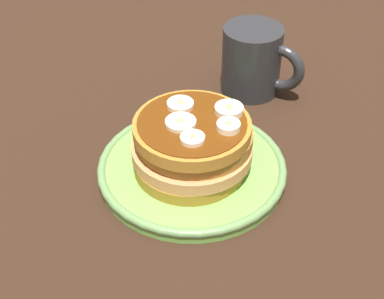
{
  "coord_description": "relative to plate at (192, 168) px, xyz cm",
  "views": [
    {
      "loc": [
        25.24,
        -45.55,
        46.79
      ],
      "look_at": [
        0.0,
        0.0,
        3.92
      ],
      "focal_mm": 53.3,
      "sensor_mm": 36.0,
      "label": 1
    }
  ],
  "objects": [
    {
      "name": "ground_plane",
      "position": [
        0.0,
        0.0,
        -2.48
      ],
      "size": [
        140.0,
        140.0,
        3.0
      ],
      "primitive_type": "cube",
      "color": "black"
    },
    {
      "name": "plate",
      "position": [
        0.0,
        0.0,
        0.0
      ],
      "size": [
        22.96,
        22.96,
        1.83
      ],
      "color": "#72B74C",
      "rests_on": "ground_plane"
    },
    {
      "name": "pancake_stack",
      "position": [
        -0.01,
        0.11,
        3.77
      ],
      "size": [
        14.95,
        14.76,
        6.47
      ],
      "color": "olive",
      "rests_on": "plate"
    },
    {
      "name": "banana_slice_0",
      "position": [
        -0.92,
        -0.99,
        7.18
      ],
      "size": [
        3.55,
        3.55,
        0.73
      ],
      "color": "#ECE3C4",
      "rests_on": "pancake_stack"
    },
    {
      "name": "banana_slice_1",
      "position": [
        -2.69,
        2.02,
        7.23
      ],
      "size": [
        3.18,
        3.18,
        0.83
      ],
      "color": "beige",
      "rests_on": "pancake_stack"
    },
    {
      "name": "banana_slice_2",
      "position": [
        2.85,
        3.72,
        7.33
      ],
      "size": [
        3.36,
        3.36,
        1.03
      ],
      "color": "#F4E4C1",
      "rests_on": "pancake_stack"
    },
    {
      "name": "banana_slice_3",
      "position": [
        1.67,
        -2.9,
        7.21
      ],
      "size": [
        2.76,
        2.76,
        0.78
      ],
      "color": "#FDE1C0",
      "rests_on": "pancake_stack"
    },
    {
      "name": "banana_slice_4",
      "position": [
        4.21,
        0.82,
        7.35
      ],
      "size": [
        2.7,
        2.7,
        1.06
      ],
      "color": "#FEEDC2",
      "rests_on": "pancake_stack"
    },
    {
      "name": "coffee_mug",
      "position": [
        -1.3,
        20.65,
        4.13
      ],
      "size": [
        12.24,
        8.48,
        9.93
      ],
      "color": "#262628",
      "rests_on": "ground_plane"
    }
  ]
}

